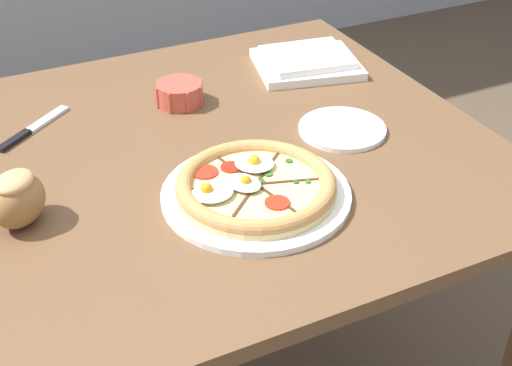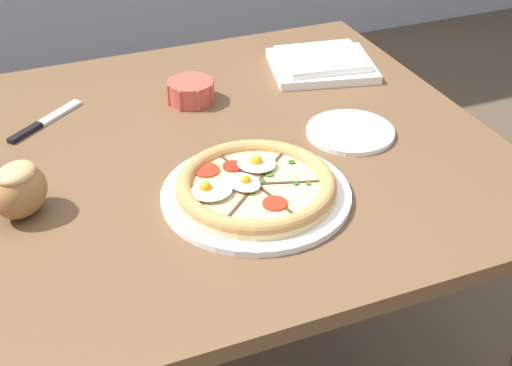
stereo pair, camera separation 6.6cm
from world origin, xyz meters
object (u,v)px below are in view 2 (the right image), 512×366
Objects in this scene: ramekin_bowl at (191,91)px; knife_main at (45,121)px; pizza at (255,188)px; napkin_folded at (322,63)px; bread_piece_near at (19,189)px; dining_table at (178,194)px; side_saucer at (350,132)px.

knife_main is at bearing 176.37° from ramekin_bowl.
ramekin_bowl is (0.01, 0.39, 0.01)m from pizza.
ramekin_bowl is at bearing -41.95° from knife_main.
bread_piece_near reaches higher than napkin_folded.
knife_main is at bearing -178.44° from napkin_folded.
dining_table is 0.25m from ramekin_bowl.
ramekin_bowl is 0.64× the size of knife_main.
bread_piece_near is (-0.38, 0.10, 0.03)m from pizza.
side_saucer is at bearing -105.73° from napkin_folded.
bread_piece_near is 0.73× the size of side_saucer.
napkin_folded is (0.34, 0.42, -0.00)m from pizza.
bread_piece_near is 0.77× the size of knife_main.
dining_table is 3.75× the size of pizza.
dining_table is 7.44× the size of knife_main.
ramekin_bowl is at bearing 64.02° from dining_table.
side_saucer is (0.35, -0.06, 0.10)m from dining_table.
bread_piece_near is 0.64m from side_saucer.
ramekin_bowl is at bearing -173.64° from napkin_folded.
napkin_folded is (0.33, 0.04, -0.01)m from ramekin_bowl.
dining_table is 0.24m from pizza.
bread_piece_near reaches higher than dining_table.
pizza reaches higher than dining_table.
bread_piece_near reaches higher than side_saucer.
napkin_folded is (0.43, 0.24, 0.11)m from dining_table.
napkin_folded is 0.30m from side_saucer.
napkin_folded is at bearing -36.75° from knife_main.
napkin_folded reaches higher than side_saucer.
napkin_folded reaches higher than dining_table.
knife_main is (-0.31, 0.02, -0.02)m from ramekin_bowl.
napkin_folded is 0.79m from bread_piece_near.
dining_table is at bearing -115.98° from ramekin_bowl.
pizza is (0.09, -0.19, 0.11)m from dining_table.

